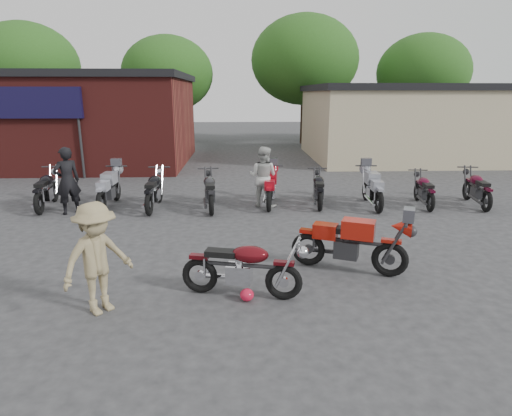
{
  "coord_description": "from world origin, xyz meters",
  "views": [
    {
      "loc": [
        -0.39,
        -7.52,
        3.36
      ],
      "look_at": [
        -0.02,
        1.6,
        0.9
      ],
      "focal_mm": 30.0,
      "sensor_mm": 36.0,
      "label": 1
    }
  ],
  "objects_px": {
    "row_bike_8": "(477,187)",
    "helmet": "(247,295)",
    "sportbike": "(351,240)",
    "row_bike_5": "(319,187)",
    "row_bike_1": "(109,187)",
    "row_bike_7": "(424,188)",
    "row_bike_4": "(271,186)",
    "row_bike_0": "(46,188)",
    "row_bike_2": "(154,188)",
    "vintage_motorcycle": "(243,264)",
    "person_tan": "(97,259)",
    "person_dark": "(67,181)",
    "person_light": "(263,177)",
    "row_bike_3": "(210,189)",
    "row_bike_6": "(373,186)"
  },
  "relations": [
    {
      "from": "row_bike_1",
      "to": "row_bike_4",
      "type": "bearing_deg",
      "value": -89.89
    },
    {
      "from": "row_bike_0",
      "to": "row_bike_6",
      "type": "distance_m",
      "value": 9.83
    },
    {
      "from": "person_tan",
      "to": "row_bike_7",
      "type": "distance_m",
      "value": 10.07
    },
    {
      "from": "person_dark",
      "to": "row_bike_6",
      "type": "bearing_deg",
      "value": 147.4
    },
    {
      "from": "vintage_motorcycle",
      "to": "row_bike_8",
      "type": "bearing_deg",
      "value": 51.66
    },
    {
      "from": "row_bike_1",
      "to": "row_bike_7",
      "type": "height_order",
      "value": "row_bike_1"
    },
    {
      "from": "person_dark",
      "to": "row_bike_5",
      "type": "height_order",
      "value": "person_dark"
    },
    {
      "from": "vintage_motorcycle",
      "to": "person_tan",
      "type": "bearing_deg",
      "value": -156.43
    },
    {
      "from": "person_tan",
      "to": "row_bike_4",
      "type": "relative_size",
      "value": 0.85
    },
    {
      "from": "helmet",
      "to": "row_bike_5",
      "type": "relative_size",
      "value": 0.12
    },
    {
      "from": "sportbike",
      "to": "row_bike_7",
      "type": "xyz_separation_m",
      "value": [
        3.52,
        4.88,
        -0.08
      ]
    },
    {
      "from": "person_light",
      "to": "row_bike_6",
      "type": "relative_size",
      "value": 0.86
    },
    {
      "from": "row_bike_3",
      "to": "row_bike_5",
      "type": "bearing_deg",
      "value": -91.04
    },
    {
      "from": "row_bike_5",
      "to": "row_bike_4",
      "type": "bearing_deg",
      "value": 94.34
    },
    {
      "from": "person_tan",
      "to": "row_bike_5",
      "type": "xyz_separation_m",
      "value": [
        4.64,
        6.53,
        -0.33
      ]
    },
    {
      "from": "vintage_motorcycle",
      "to": "row_bike_1",
      "type": "relative_size",
      "value": 0.95
    },
    {
      "from": "sportbike",
      "to": "row_bike_5",
      "type": "relative_size",
      "value": 1.11
    },
    {
      "from": "sportbike",
      "to": "row_bike_3",
      "type": "xyz_separation_m",
      "value": [
        -3.01,
        4.81,
        -0.03
      ]
    },
    {
      "from": "row_bike_5",
      "to": "person_dark",
      "type": "bearing_deg",
      "value": 101.73
    },
    {
      "from": "person_light",
      "to": "row_bike_1",
      "type": "bearing_deg",
      "value": 22.91
    },
    {
      "from": "person_light",
      "to": "person_tan",
      "type": "height_order",
      "value": "person_light"
    },
    {
      "from": "row_bike_1",
      "to": "row_bike_3",
      "type": "relative_size",
      "value": 1.02
    },
    {
      "from": "vintage_motorcycle",
      "to": "row_bike_2",
      "type": "bearing_deg",
      "value": 126.49
    },
    {
      "from": "row_bike_5",
      "to": "row_bike_8",
      "type": "height_order",
      "value": "row_bike_8"
    },
    {
      "from": "person_dark",
      "to": "person_tan",
      "type": "bearing_deg",
      "value": 78.93
    },
    {
      "from": "row_bike_5",
      "to": "row_bike_8",
      "type": "xyz_separation_m",
      "value": [
        4.84,
        -0.25,
        0.02
      ]
    },
    {
      "from": "row_bike_0",
      "to": "person_dark",
      "type": "bearing_deg",
      "value": -134.5
    },
    {
      "from": "person_dark",
      "to": "row_bike_3",
      "type": "xyz_separation_m",
      "value": [
        3.98,
        0.41,
        -0.36
      ]
    },
    {
      "from": "row_bike_3",
      "to": "row_bike_5",
      "type": "distance_m",
      "value": 3.33
    },
    {
      "from": "helmet",
      "to": "row_bike_4",
      "type": "height_order",
      "value": "row_bike_4"
    },
    {
      "from": "person_dark",
      "to": "person_tan",
      "type": "distance_m",
      "value": 6.4
    },
    {
      "from": "person_tan",
      "to": "row_bike_7",
      "type": "xyz_separation_m",
      "value": [
        7.85,
        6.3,
        -0.35
      ]
    },
    {
      "from": "person_dark",
      "to": "row_bike_2",
      "type": "relative_size",
      "value": 0.9
    },
    {
      "from": "sportbike",
      "to": "row_bike_4",
      "type": "height_order",
      "value": "sportbike"
    },
    {
      "from": "sportbike",
      "to": "helmet",
      "type": "height_order",
      "value": "sportbike"
    },
    {
      "from": "vintage_motorcycle",
      "to": "row_bike_0",
      "type": "height_order",
      "value": "row_bike_0"
    },
    {
      "from": "row_bike_1",
      "to": "row_bike_7",
      "type": "bearing_deg",
      "value": -91.35
    },
    {
      "from": "sportbike",
      "to": "row_bike_8",
      "type": "distance_m",
      "value": 7.08
    },
    {
      "from": "row_bike_1",
      "to": "row_bike_6",
      "type": "relative_size",
      "value": 0.99
    },
    {
      "from": "row_bike_5",
      "to": "row_bike_0",
      "type": "bearing_deg",
      "value": 96.3
    },
    {
      "from": "person_dark",
      "to": "row_bike_6",
      "type": "relative_size",
      "value": 0.9
    },
    {
      "from": "person_tan",
      "to": "row_bike_7",
      "type": "bearing_deg",
      "value": -8.4
    },
    {
      "from": "vintage_motorcycle",
      "to": "row_bike_7",
      "type": "xyz_separation_m",
      "value": [
        5.6,
        5.87,
        -0.04
      ]
    },
    {
      "from": "person_dark",
      "to": "row_bike_6",
      "type": "distance_m",
      "value": 8.92
    },
    {
      "from": "row_bike_2",
      "to": "row_bike_7",
      "type": "xyz_separation_m",
      "value": [
        8.19,
        -0.02,
        -0.07
      ]
    },
    {
      "from": "sportbike",
      "to": "person_tan",
      "type": "relative_size",
      "value": 1.21
    },
    {
      "from": "helmet",
      "to": "row_bike_6",
      "type": "bearing_deg",
      "value": 56.89
    },
    {
      "from": "row_bike_0",
      "to": "row_bike_4",
      "type": "xyz_separation_m",
      "value": [
        6.75,
        0.06,
        -0.01
      ]
    },
    {
      "from": "vintage_motorcycle",
      "to": "row_bike_3",
      "type": "xyz_separation_m",
      "value": [
        -0.93,
        5.8,
        0.02
      ]
    },
    {
      "from": "row_bike_8",
      "to": "helmet",
      "type": "bearing_deg",
      "value": 137.91
    }
  ]
}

